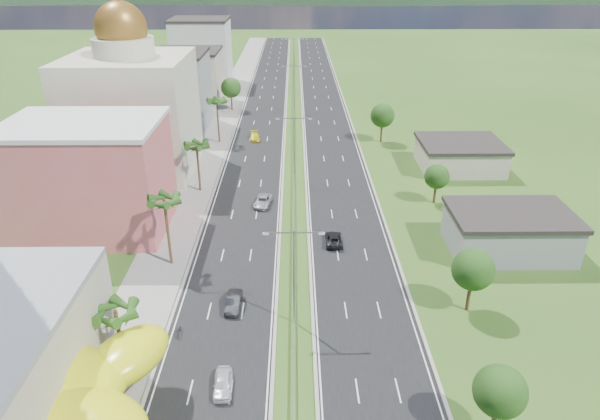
{
  "coord_description": "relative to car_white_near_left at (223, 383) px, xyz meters",
  "views": [
    {
      "loc": [
        0.17,
        -36.02,
        35.47
      ],
      "look_at": [
        0.74,
        22.96,
        7.0
      ],
      "focal_mm": 32.0,
      "sensor_mm": 36.0,
      "label": 1
    }
  ],
  "objects": [
    {
      "name": "ground",
      "position": [
        6.39,
        -0.33,
        -0.73
      ],
      "size": [
        500.0,
        500.0,
        0.0
      ],
      "primitive_type": "plane",
      "color": "#2D5119",
      "rests_on": "ground"
    },
    {
      "name": "road_left",
      "position": [
        -1.11,
        89.67,
        -0.71
      ],
      "size": [
        11.0,
        260.0,
        0.04
      ],
      "primitive_type": "cube",
      "color": "black",
      "rests_on": "ground"
    },
    {
      "name": "road_right",
      "position": [
        13.89,
        89.67,
        -0.71
      ],
      "size": [
        11.0,
        260.0,
        0.04
      ],
      "primitive_type": "cube",
      "color": "black",
      "rests_on": "ground"
    },
    {
      "name": "sidewalk_left",
      "position": [
        -10.61,
        89.67,
        -0.67
      ],
      "size": [
        7.0,
        260.0,
        0.12
      ],
      "primitive_type": "cube",
      "color": "gray",
      "rests_on": "ground"
    },
    {
      "name": "median_guardrail",
      "position": [
        6.39,
        71.66,
        -0.11
      ],
      "size": [
        0.1,
        216.06,
        0.76
      ],
      "color": "gray",
      "rests_on": "ground"
    },
    {
      "name": "streetlight_median_b",
      "position": [
        6.39,
        9.67,
        6.02
      ],
      "size": [
        6.04,
        0.25,
        11.0
      ],
      "color": "gray",
      "rests_on": "ground"
    },
    {
      "name": "streetlight_median_c",
      "position": [
        6.39,
        49.67,
        6.02
      ],
      "size": [
        6.04,
        0.25,
        11.0
      ],
      "color": "gray",
      "rests_on": "ground"
    },
    {
      "name": "streetlight_median_d",
      "position": [
        6.39,
        94.67,
        6.02
      ],
      "size": [
        6.04,
        0.25,
        11.0
      ],
      "color": "gray",
      "rests_on": "ground"
    },
    {
      "name": "streetlight_median_e",
      "position": [
        6.39,
        139.67,
        6.02
      ],
      "size": [
        6.04,
        0.25,
        11.0
      ],
      "color": "gray",
      "rests_on": "ground"
    },
    {
      "name": "lime_canopy",
      "position": [
        -13.61,
        -4.33,
        4.26
      ],
      "size": [
        18.0,
        15.0,
        7.4
      ],
      "color": "yellow",
      "rests_on": "ground"
    },
    {
      "name": "pink_shophouse",
      "position": [
        -21.61,
        31.67,
        6.77
      ],
      "size": [
        20.0,
        15.0,
        15.0
      ],
      "primitive_type": "cube",
      "color": "#CE5A54",
      "rests_on": "ground"
    },
    {
      "name": "domed_building",
      "position": [
        -21.61,
        54.67,
        10.63
      ],
      "size": [
        20.0,
        20.0,
        28.7
      ],
      "color": "beige",
      "rests_on": "ground"
    },
    {
      "name": "midrise_grey",
      "position": [
        -20.61,
        79.67,
        7.27
      ],
      "size": [
        16.0,
        15.0,
        16.0
      ],
      "primitive_type": "cube",
      "color": "gray",
      "rests_on": "ground"
    },
    {
      "name": "midrise_beige",
      "position": [
        -20.61,
        101.67,
        5.77
      ],
      "size": [
        16.0,
        15.0,
        13.0
      ],
      "primitive_type": "cube",
      "color": "#BCB09B",
      "rests_on": "ground"
    },
    {
      "name": "midrise_white",
      "position": [
        -20.61,
        124.67,
        8.27
      ],
      "size": [
        16.0,
        15.0,
        18.0
      ],
      "primitive_type": "cube",
      "color": "silver",
      "rests_on": "ground"
    },
    {
      "name": "shed_near",
      "position": [
        34.39,
        24.67,
        1.77
      ],
      "size": [
        15.0,
        10.0,
        5.0
      ],
      "primitive_type": "cube",
      "color": "gray",
      "rests_on": "ground"
    },
    {
      "name": "shed_far",
      "position": [
        36.39,
        54.67,
        1.47
      ],
      "size": [
        14.0,
        12.0,
        4.4
      ],
      "primitive_type": "cube",
      "color": "#BCB09B",
      "rests_on": "ground"
    },
    {
      "name": "palm_tree_b",
      "position": [
        -9.11,
        1.67,
        6.33
      ],
      "size": [
        3.6,
        3.6,
        8.1
      ],
      "color": "#47301C",
      "rests_on": "ground"
    },
    {
      "name": "palm_tree_c",
      "position": [
        -9.11,
        21.67,
        7.77
      ],
      "size": [
        3.6,
        3.6,
        9.6
      ],
      "color": "#47301C",
      "rests_on": "ground"
    },
    {
      "name": "palm_tree_d",
      "position": [
        -9.11,
        44.67,
        6.81
      ],
      "size": [
        3.6,
        3.6,
        8.6
      ],
      "color": "#47301C",
      "rests_on": "ground"
    },
    {
      "name": "palm_tree_e",
      "position": [
        -9.11,
        69.67,
        7.58
      ],
      "size": [
        3.6,
        3.6,
        9.4
      ],
      "color": "#47301C",
      "rests_on": "ground"
    },
    {
      "name": "leafy_tree_lfar",
      "position": [
        -9.11,
        94.67,
        4.85
      ],
      "size": [
        4.9,
        4.9,
        8.05
      ],
      "color": "#47301C",
      "rests_on": "ground"
    },
    {
      "name": "leafy_tree_ra",
      "position": [
        22.39,
        -5.33,
        4.05
      ],
      "size": [
        4.2,
        4.2,
        6.9
      ],
      "color": "#47301C",
      "rests_on": "ground"
    },
    {
      "name": "leafy_tree_rb",
      "position": [
        25.39,
        11.67,
        4.45
      ],
      "size": [
        4.55,
        4.55,
        7.47
      ],
      "color": "#47301C",
      "rests_on": "ground"
    },
    {
      "name": "leafy_tree_rc",
      "position": [
        28.39,
        39.67,
        3.64
      ],
      "size": [
        3.85,
        3.85,
        6.33
      ],
      "color": "#47301C",
      "rests_on": "ground"
    },
    {
      "name": "leafy_tree_rd",
      "position": [
        24.39,
        69.67,
        4.85
      ],
      "size": [
        4.9,
        4.9,
        8.05
      ],
      "color": "#47301C",
      "rests_on": "ground"
    },
    {
      "name": "car_white_near_left",
      "position": [
        0.0,
        0.0,
        0.0
      ],
      "size": [
        1.84,
        4.13,
        1.38
      ],
      "primitive_type": "imported",
      "rotation": [
        0.0,
        0.0,
        0.05
      ],
      "color": "silver",
      "rests_on": "road_left"
    },
    {
      "name": "car_dark_left",
      "position": [
        -0.3,
        12.32,
        0.03
      ],
      "size": [
        1.66,
        4.44,
        1.45
      ],
      "primitive_type": "imported",
      "rotation": [
        0.0,
        0.0,
        -0.03
      ],
      "color": "black",
      "rests_on": "road_left"
    },
    {
      "name": "car_silver_mid_left",
      "position": [
        1.51,
        38.87,
        -0.0
      ],
      "size": [
        2.94,
        5.19,
        1.37
      ],
      "primitive_type": "imported",
      "rotation": [
        0.0,
        0.0,
        -0.14
      ],
      "color": "#A7A9AE",
      "rests_on": "road_left"
    },
    {
      "name": "car_yellow_far_left",
      "position": [
        -1.85,
        71.29,
        -0.0
      ],
      "size": [
        2.5,
        4.93,
        1.37
      ],
      "primitive_type": "imported",
      "rotation": [
        0.0,
        0.0,
        0.13
      ],
      "color": "yellow",
      "rests_on": "road_left"
    },
    {
      "name": "car_dark_far_right",
      "position": [
        11.73,
        26.7,
        -0.04
      ],
      "size": [
        2.21,
        4.68,
        1.29
      ],
      "primitive_type": "imported",
      "rotation": [
        0.0,
        0.0,
        3.13
      ],
      "color": "black",
      "rests_on": "road_right"
    },
    {
      "name": "motorcycle",
      "position": [
        -5.44,
        7.7,
        -0.12
      ],
      "size": [
        0.61,
        1.8,
        1.14
      ],
      "primitive_type": "imported",
      "rotation": [
        0.0,
        0.0,
        -0.04
      ],
      "color": "black",
      "rests_on": "road_left"
    }
  ]
}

